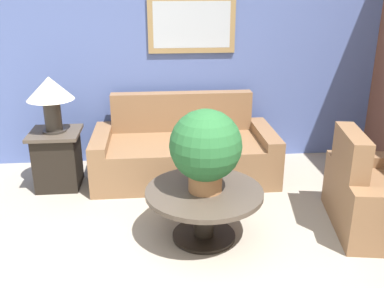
{
  "coord_description": "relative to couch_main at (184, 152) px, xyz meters",
  "views": [
    {
      "loc": [
        -0.06,
        -2.17,
        2.01
      ],
      "look_at": [
        0.29,
        1.67,
        0.58
      ],
      "focal_mm": 40.0,
      "sensor_mm": 36.0,
      "label": 1
    }
  ],
  "objects": [
    {
      "name": "potted_plant_on_table",
      "position": [
        0.08,
        -1.28,
        0.54
      ],
      "size": [
        0.58,
        0.58,
        0.68
      ],
      "color": "#9E6B42",
      "rests_on": "coffee_table"
    },
    {
      "name": "coffee_table",
      "position": [
        0.07,
        -1.28,
        0.04
      ],
      "size": [
        0.97,
        0.97,
        0.44
      ],
      "color": "black",
      "rests_on": "ground_plane"
    },
    {
      "name": "couch_main",
      "position": [
        0.0,
        0.0,
        0.0
      ],
      "size": [
        1.97,
        0.93,
        0.88
      ],
      "color": "brown",
      "rests_on": "ground_plane"
    },
    {
      "name": "wall_back",
      "position": [
        -0.25,
        0.57,
        1.03
      ],
      "size": [
        7.2,
        0.09,
        2.6
      ],
      "color": "#5166A8",
      "rests_on": "ground_plane"
    },
    {
      "name": "table_lamp",
      "position": [
        -1.34,
        -0.14,
        0.73
      ],
      "size": [
        0.47,
        0.47,
        0.57
      ],
      "color": "#2D2823",
      "rests_on": "side_table"
    },
    {
      "name": "side_table",
      "position": [
        -1.34,
        -0.14,
        0.03
      ],
      "size": [
        0.51,
        0.51,
        0.61
      ],
      "color": "black",
      "rests_on": "ground_plane"
    }
  ]
}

